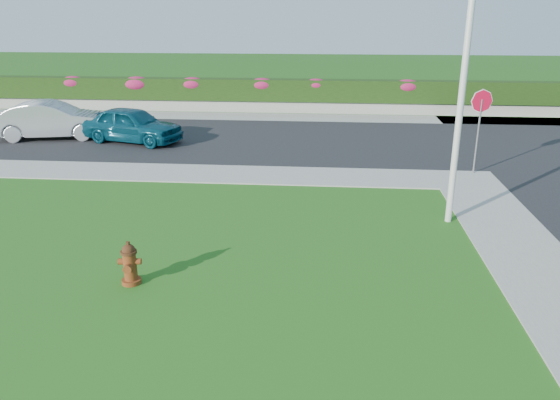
# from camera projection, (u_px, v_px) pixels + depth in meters

# --- Properties ---
(ground) EXTENTS (120.00, 120.00, 0.00)m
(ground) POSITION_uv_depth(u_px,v_px,m) (171.00, 326.00, 9.32)
(ground) COLOR black
(ground) RESTS_ON ground
(street_far) EXTENTS (26.00, 8.00, 0.04)m
(street_far) POSITION_uv_depth(u_px,v_px,m) (146.00, 138.00, 22.89)
(street_far) COLOR black
(street_far) RESTS_ON ground
(sidewalk_far) EXTENTS (24.00, 2.00, 0.04)m
(sidewalk_far) POSITION_uv_depth(u_px,v_px,m) (69.00, 170.00, 18.27)
(sidewalk_far) COLOR gray
(sidewalk_far) RESTS_ON ground
(curb_corner) EXTENTS (2.00, 2.00, 0.04)m
(curb_corner) POSITION_uv_depth(u_px,v_px,m) (466.00, 180.00, 17.21)
(curb_corner) COLOR gray
(curb_corner) RESTS_ON ground
(sidewalk_beyond) EXTENTS (34.00, 2.00, 0.04)m
(sidewalk_beyond) POSITION_uv_depth(u_px,v_px,m) (256.00, 117.00, 27.26)
(sidewalk_beyond) COLOR gray
(sidewalk_beyond) RESTS_ON ground
(retaining_wall) EXTENTS (34.00, 0.40, 0.60)m
(retaining_wall) POSITION_uv_depth(u_px,v_px,m) (259.00, 106.00, 28.58)
(retaining_wall) COLOR gray
(retaining_wall) RESTS_ON ground
(hedge) EXTENTS (32.00, 0.90, 1.10)m
(hedge) POSITION_uv_depth(u_px,v_px,m) (259.00, 90.00, 28.39)
(hedge) COLOR black
(hedge) RESTS_ON retaining_wall
(fire_hydrant) EXTENTS (0.46, 0.43, 0.89)m
(fire_hydrant) POSITION_uv_depth(u_px,v_px,m) (130.00, 264.00, 10.64)
(fire_hydrant) COLOR #55230D
(fire_hydrant) RESTS_ON ground
(sedan_teal) EXTENTS (4.42, 2.78, 1.40)m
(sedan_teal) POSITION_uv_depth(u_px,v_px,m) (132.00, 125.00, 21.85)
(sedan_teal) COLOR #0B4357
(sedan_teal) RESTS_ON street_far
(sedan_silver) EXTENTS (4.82, 2.49, 1.51)m
(sedan_silver) POSITION_uv_depth(u_px,v_px,m) (52.00, 120.00, 22.47)
(sedan_silver) COLOR #9EA2A5
(sedan_silver) RESTS_ON street_far
(utility_pole) EXTENTS (0.16, 0.16, 5.81)m
(utility_pole) POSITION_uv_depth(u_px,v_px,m) (460.00, 108.00, 12.98)
(utility_pole) COLOR silver
(utility_pole) RESTS_ON ground
(stop_sign) EXTENTS (0.73, 0.23, 2.76)m
(stop_sign) POSITION_uv_depth(u_px,v_px,m) (481.00, 111.00, 17.25)
(stop_sign) COLOR slate
(stop_sign) RESTS_ON ground
(flower_clump_a) EXTENTS (1.31, 0.85, 0.66)m
(flower_clump_a) POSITION_uv_depth(u_px,v_px,m) (73.00, 82.00, 29.01)
(flower_clump_a) COLOR #BF206D
(flower_clump_a) RESTS_ON hedge
(flower_clump_b) EXTENTS (1.51, 0.97, 0.75)m
(flower_clump_b) POSITION_uv_depth(u_px,v_px,m) (137.00, 84.00, 28.74)
(flower_clump_b) COLOR #BF206D
(flower_clump_b) RESTS_ON hedge
(flower_clump_c) EXTENTS (1.36, 0.87, 0.68)m
(flower_clump_c) POSITION_uv_depth(u_px,v_px,m) (192.00, 84.00, 28.49)
(flower_clump_c) COLOR #BF206D
(flower_clump_c) RESTS_ON hedge
(flower_clump_d) EXTENTS (1.34, 0.86, 0.67)m
(flower_clump_d) POSITION_uv_depth(u_px,v_px,m) (262.00, 84.00, 28.19)
(flower_clump_d) COLOR #BF206D
(flower_clump_d) RESTS_ON hedge
(flower_clump_e) EXTENTS (1.20, 0.77, 0.60)m
(flower_clump_e) POSITION_uv_depth(u_px,v_px,m) (316.00, 85.00, 27.95)
(flower_clump_e) COLOR #BF206D
(flower_clump_e) RESTS_ON hedge
(flower_clump_f) EXTENTS (1.35, 0.87, 0.67)m
(flower_clump_f) POSITION_uv_depth(u_px,v_px,m) (407.00, 86.00, 27.58)
(flower_clump_f) COLOR #BF206D
(flower_clump_f) RESTS_ON hedge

